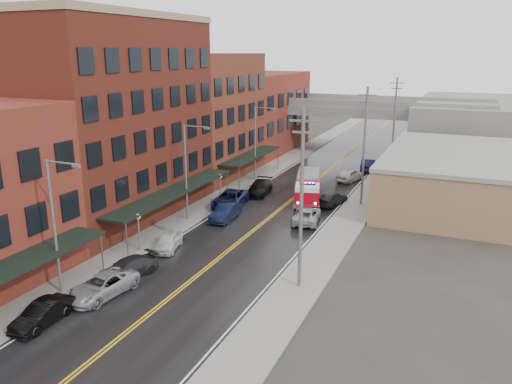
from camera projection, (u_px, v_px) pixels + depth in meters
The scene contains 33 objects.
road at pixel (278, 211), 49.52m from camera, with size 11.00×160.00×0.02m, color black.
sidewalk_left at pixel (213, 202), 52.27m from camera, with size 3.00×160.00×0.15m, color slate.
sidewalk_right at pixel (351, 220), 46.74m from camera, with size 3.00×160.00×0.15m, color slate.
curb_left at pixel (227, 203), 51.64m from camera, with size 0.30×160.00×0.15m, color gray.
curb_right at pixel (334, 217), 47.36m from camera, with size 0.30×160.00×0.15m, color gray.
brick_building_b at pixel (117, 122), 45.90m from camera, with size 9.00×20.00×18.00m, color #4E1D14.
brick_building_c at pixel (208, 116), 61.79m from camera, with size 9.00×15.00×15.00m, color brown.
brick_building_far at pixel (262, 113), 77.67m from camera, with size 9.00×20.00×12.00m, color maroon.
tan_building at pixel (457, 179), 51.62m from camera, with size 14.00×22.00×5.00m, color #91744E.
right_far_block at pixel (479, 127), 76.97m from camera, with size 18.00×30.00×8.00m, color slate.
awning_1 at pixel (174, 191), 45.35m from camera, with size 2.60×18.00×3.09m.
awning_2 at pixel (251, 156), 60.82m from camera, with size 2.60×13.00×3.09m.
globe_lamp_1 at pixel (138, 224), 38.94m from camera, with size 0.44×0.44×3.12m.
globe_lamp_2 at pixel (220, 182), 51.31m from camera, with size 0.44×0.44×3.12m.
street_lamp_0 at pixel (56, 220), 31.13m from camera, with size 2.64×0.22×9.00m.
street_lamp_1 at pixel (188, 167), 45.28m from camera, with size 2.64×0.22×9.00m.
street_lamp_2 at pixel (257, 139), 59.42m from camera, with size 2.64×0.22×9.00m.
utility_pole_0 at pixel (301, 198), 31.81m from camera, with size 1.80×0.24×12.00m.
utility_pole_1 at pixel (364, 145), 49.49m from camera, with size 1.80×0.24×12.00m.
utility_pole_2 at pixel (394, 120), 67.16m from camera, with size 1.80×0.24×12.00m.
overpass at pixel (353, 114), 76.17m from camera, with size 40.00×10.00×7.50m.
fire_truck at pixel (308, 187), 52.39m from camera, with size 4.75×8.26×2.87m.
parked_car_left_1 at pixel (43, 314), 28.87m from camera, with size 1.43×4.09×1.35m, color black.
parked_car_left_2 at pixel (102, 286), 32.22m from camera, with size 2.35×5.10×1.42m, color gray.
parked_car_left_3 at pixel (127, 268), 34.91m from camera, with size 1.87×4.59×1.33m, color black.
parked_car_left_4 at pixel (168, 241), 39.85m from camera, with size 1.60×3.97×1.35m, color silver.
parked_car_left_5 at pixel (226, 212), 46.81m from camera, with size 1.60×4.58×1.51m, color black.
parked_car_left_6 at pixel (230, 199), 50.68m from camera, with size 2.65×5.75×1.60m, color #111343.
parked_car_left_7 at pixel (259, 188), 55.08m from camera, with size 2.07×5.09×1.48m, color black.
parked_car_right_0 at pixel (306, 215), 46.11m from camera, with size 2.30×5.00×1.39m, color #93959A.
parked_car_right_1 at pixel (332, 198), 51.40m from camera, with size 1.87×4.60×1.33m, color #262528.
parked_car_right_2 at pixel (350, 175), 60.52m from camera, with size 1.86×4.61×1.57m, color silver.
parked_car_right_3 at pixel (368, 165), 65.76m from camera, with size 1.73×4.95×1.63m, color black.
Camera 1 is at (16.54, -14.17, 15.37)m, focal length 35.00 mm.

